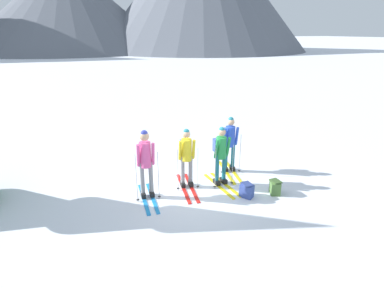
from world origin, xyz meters
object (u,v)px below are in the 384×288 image
Objects in this scene: skier_in_pink at (146,160)px; skier_in_blue at (230,141)px; skier_in_yellow at (186,155)px; backpack_on_snow_beside at (275,187)px; skier_in_green at (221,153)px; backpack_on_snow_front at (247,190)px.

skier_in_pink is 2.77m from skier_in_blue.
backpack_on_snow_beside is (1.98, -1.28, -0.74)m from skier_in_yellow.
backpack_on_snow_front is (0.30, -0.91, -0.74)m from skier_in_green.
skier_in_yellow is (1.14, 0.15, -0.10)m from skier_in_pink.
skier_in_blue reaches higher than skier_in_green.
backpack_on_snow_beside is at bearing -19.86° from skier_in_pink.
backpack_on_snow_front and backpack_on_snow_beside have the same top height.
skier_in_yellow is at bearing 147.19° from backpack_on_snow_beside.
skier_in_green reaches higher than backpack_on_snow_front.
backpack_on_snow_front is (2.35, -0.99, -0.84)m from skier_in_pink.
skier_in_blue is at bearing 12.55° from skier_in_pink.
skier_in_yellow is at bearing 7.43° from skier_in_pink.
skier_in_yellow is 1.02× the size of skier_in_blue.
skier_in_green reaches higher than backpack_on_snow_beside.
backpack_on_snow_front is at bearing -72.07° from skier_in_green.
skier_in_blue reaches higher than skier_in_yellow.
backpack_on_snow_beside is at bearing -44.52° from skier_in_green.
skier_in_blue is at bearing 46.05° from skier_in_green.
backpack_on_snow_front is at bearing -102.69° from skier_in_blue.
skier_in_pink is 4.59× the size of backpack_on_snow_beside.
skier_in_yellow is at bearing -163.84° from skier_in_blue.
skier_in_green is (2.05, -0.08, -0.09)m from skier_in_pink.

